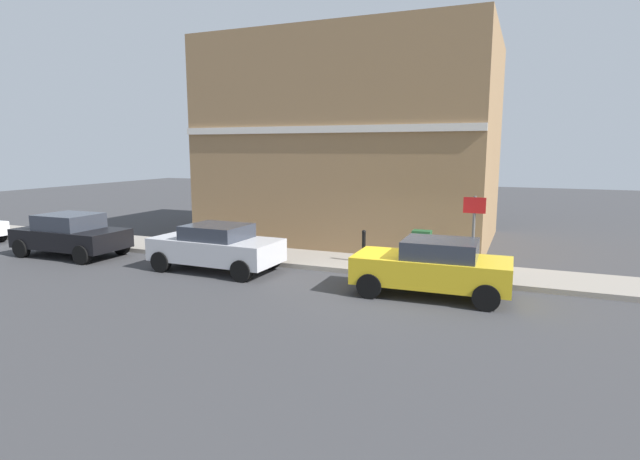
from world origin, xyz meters
The scene contains 9 objects.
ground centered at (0.00, 0.00, 0.00)m, with size 80.00×80.00×0.00m, color #38383A.
sidewalk centered at (2.09, 6.00, 0.07)m, with size 2.22×30.00×0.15m, color gray.
corner_building centered at (7.10, 3.46, 3.97)m, with size 7.91×10.91×7.95m.
car_yellow centered at (-0.34, -1.11, 0.76)m, with size 1.88×3.94×1.47m.
car_silver centered at (-0.16, 5.53, 0.75)m, with size 1.99×4.03×1.44m.
car_black centered at (-0.29, 11.48, 0.77)m, with size 1.96×3.92×1.49m.
utility_cabinet centered at (2.00, -0.36, 0.68)m, with size 0.46×0.61×1.15m.
bollard_near_cabinet centered at (2.10, 1.50, 0.70)m, with size 0.14×0.14×1.04m.
street_sign centered at (1.32, -1.91, 1.66)m, with size 0.08×0.60×2.30m.
Camera 1 is at (-12.95, -3.22, 3.73)m, focal length 28.19 mm.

